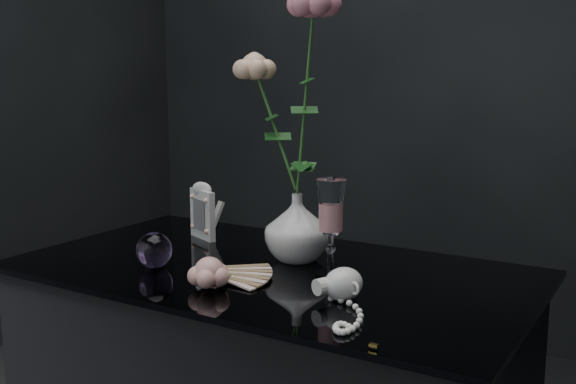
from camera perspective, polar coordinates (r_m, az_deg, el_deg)
The scene contains 8 objects.
vase at distance 1.42m, azimuth 0.77°, elevation -3.02°, with size 0.14×0.14×0.14m, color silver.
wine_glass at distance 1.31m, azimuth 3.64°, elevation -3.06°, with size 0.06×0.06×0.19m, color white, non-canonical shape.
picture_frame at distance 1.62m, azimuth -7.25°, elevation -1.55°, with size 0.10×0.08×0.14m, color silver, non-canonical shape.
paperweight at distance 1.40m, azimuth -11.26°, elevation -4.85°, with size 0.07×0.07×0.07m, color #B283D5, non-canonical shape.
paper_fan at distance 1.33m, azimuth -6.79°, elevation -6.67°, with size 0.25×0.20×0.03m, color #FEEDCB, non-canonical shape.
loose_rose at distance 1.26m, azimuth -6.69°, elevation -6.79°, with size 0.13×0.17×0.06m, color #E8A196, non-canonical shape.
pearl_jar at distance 1.19m, azimuth 4.71°, elevation -7.65°, with size 0.20×0.21×0.06m, color white, non-canonical shape.
roses at distance 1.39m, azimuth 0.30°, elevation 8.27°, with size 0.22×0.11×0.48m.
Camera 1 is at (0.72, -1.07, 1.15)m, focal length 42.00 mm.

